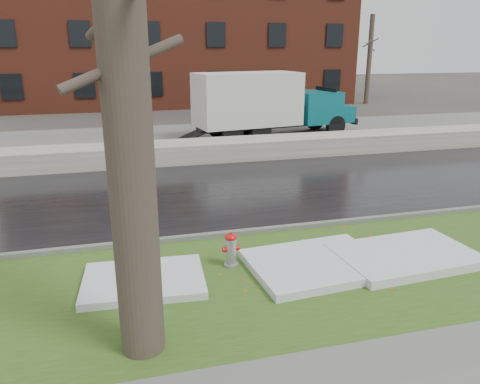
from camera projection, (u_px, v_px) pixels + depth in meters
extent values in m
plane|color=#47423D|center=(262.00, 252.00, 10.09)|extent=(120.00, 120.00, 0.00)
cube|color=#2B4D19|center=(282.00, 278.00, 8.93)|extent=(60.00, 4.50, 0.04)
cube|color=black|center=(218.00, 192.00, 14.24)|extent=(60.00, 7.00, 0.03)
cube|color=slate|center=(179.00, 140.00, 22.08)|extent=(60.00, 9.00, 0.03)
cube|color=slate|center=(249.00, 232.00, 10.99)|extent=(60.00, 0.15, 0.14)
cube|color=#BDB6AD|center=(194.00, 151.00, 18.00)|extent=(60.00, 1.60, 0.75)
cube|color=maroon|center=(172.00, 36.00, 36.76)|extent=(26.00, 12.00, 10.00)
cylinder|color=brown|center=(63.00, 62.00, 31.62)|extent=(0.36, 0.36, 6.50)
cylinder|color=brown|center=(61.00, 47.00, 31.34)|extent=(0.84, 1.62, 0.73)
cylinder|color=brown|center=(59.00, 33.00, 31.07)|extent=(1.08, 1.26, 0.66)
cylinder|color=brown|center=(62.00, 56.00, 31.52)|extent=(1.40, 0.61, 0.63)
cylinder|color=brown|center=(369.00, 60.00, 35.19)|extent=(0.36, 0.36, 6.50)
cylinder|color=brown|center=(370.00, 47.00, 34.91)|extent=(0.84, 1.62, 0.73)
cylinder|color=brown|center=(371.00, 34.00, 34.64)|extent=(1.08, 1.26, 0.66)
cylinder|color=brown|center=(370.00, 55.00, 35.09)|extent=(1.40, 0.61, 0.63)
cylinder|color=#919498|center=(231.00, 252.00, 9.28)|extent=(0.22, 0.22, 0.62)
ellipsoid|color=red|center=(231.00, 237.00, 9.18)|extent=(0.26, 0.26, 0.14)
cylinder|color=red|center=(231.00, 233.00, 9.16)|extent=(0.05, 0.05, 0.04)
cylinder|color=red|center=(225.00, 250.00, 9.22)|extent=(0.10, 0.10, 0.10)
cylinder|color=red|center=(237.00, 248.00, 9.30)|extent=(0.10, 0.10, 0.10)
cylinder|color=#919498|center=(229.00, 246.00, 9.37)|extent=(0.13, 0.10, 0.12)
cylinder|color=brown|center=(124.00, 73.00, 5.68)|extent=(0.63, 0.63, 7.80)
cylinder|color=brown|center=(119.00, 4.00, 5.45)|extent=(0.91, 1.82, 0.81)
cylinder|color=brown|center=(124.00, 63.00, 5.65)|extent=(1.57, 0.66, 0.70)
cube|color=black|center=(269.00, 125.00, 22.66)|extent=(7.21, 1.98, 0.20)
cube|color=beige|center=(247.00, 99.00, 21.83)|extent=(5.12, 2.95, 2.42)
cube|color=#0B5F6A|center=(315.00, 107.00, 23.42)|extent=(2.36, 2.44, 1.52)
cube|color=#0B5F6A|center=(336.00, 113.00, 24.02)|extent=(1.36, 2.11, 0.81)
cube|color=black|center=(326.00, 95.00, 23.50)|extent=(0.35, 1.78, 0.81)
cube|color=black|center=(188.00, 138.00, 21.17)|extent=(1.68, 1.30, 0.60)
cylinder|color=black|center=(336.00, 126.00, 23.11)|extent=(1.01, 0.42, 0.98)
cylinder|color=black|center=(315.00, 120.00, 24.75)|extent=(1.01, 0.42, 0.98)
cylinder|color=black|center=(261.00, 131.00, 21.53)|extent=(1.01, 0.42, 0.98)
cylinder|color=black|center=(244.00, 125.00, 23.17)|extent=(1.01, 0.42, 0.98)
cylinder|color=black|center=(232.00, 134.00, 20.98)|extent=(1.01, 0.42, 0.98)
cylinder|color=black|center=(217.00, 127.00, 22.62)|extent=(1.01, 0.42, 0.98)
imported|color=black|center=(128.00, 119.00, 17.59)|extent=(0.74, 0.59, 1.78)
cube|color=silver|center=(316.00, 264.00, 9.27)|extent=(2.75, 2.19, 0.16)
cube|color=silver|center=(144.00, 280.00, 8.64)|extent=(2.31, 1.75, 0.14)
cube|color=silver|center=(405.00, 256.00, 9.61)|extent=(2.91, 1.97, 0.18)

